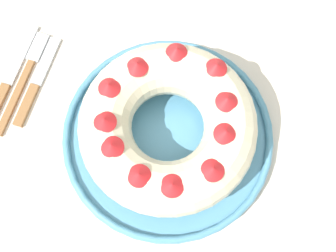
{
  "coord_description": "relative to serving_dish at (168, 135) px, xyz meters",
  "views": [
    {
      "loc": [
        0.05,
        -0.16,
        1.42
      ],
      "look_at": [
        0.0,
        0.02,
        0.83
      ],
      "focal_mm": 42.0,
      "sensor_mm": 36.0,
      "label": 1
    }
  ],
  "objects": [
    {
      "name": "dining_table",
      "position": [
        -0.0,
        -0.02,
        -0.11
      ],
      "size": [
        1.2,
        1.12,
        0.77
      ],
      "color": "beige",
      "rests_on": "ground_plane"
    },
    {
      "name": "bundt_cake",
      "position": [
        -0.0,
        -0.0,
        0.05
      ],
      "size": [
        0.28,
        0.28,
        0.1
      ],
      "color": "beige",
      "rests_on": "serving_dish"
    },
    {
      "name": "fork",
      "position": [
        -0.28,
        0.04,
        -0.01
      ],
      "size": [
        0.02,
        0.2,
        0.01
      ],
      "rotation": [
        0.0,
        0.0,
        0.01
      ],
      "color": "#936038",
      "rests_on": "dining_table"
    },
    {
      "name": "ground_plane",
      "position": [
        -0.0,
        -0.02,
        -0.78
      ],
      "size": [
        8.0,
        8.0,
        0.0
      ],
      "primitive_type": "plane",
      "color": "gray"
    },
    {
      "name": "serving_knife",
      "position": [
        -0.3,
        0.0,
        -0.01
      ],
      "size": [
        0.02,
        0.23,
        0.01
      ],
      "rotation": [
        0.0,
        0.0,
        0.07
      ],
      "color": "#936038",
      "rests_on": "dining_table"
    },
    {
      "name": "serving_dish",
      "position": [
        0.0,
        0.0,
        0.0
      ],
      "size": [
        0.35,
        0.35,
        0.02
      ],
      "color": "#518EB2",
      "rests_on": "dining_table"
    },
    {
      "name": "cake_knife",
      "position": [
        -0.25,
        0.02,
        -0.01
      ],
      "size": [
        0.02,
        0.18,
        0.01
      ],
      "rotation": [
        0.0,
        0.0,
        -0.1
      ],
      "color": "#936038",
      "rests_on": "dining_table"
    }
  ]
}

